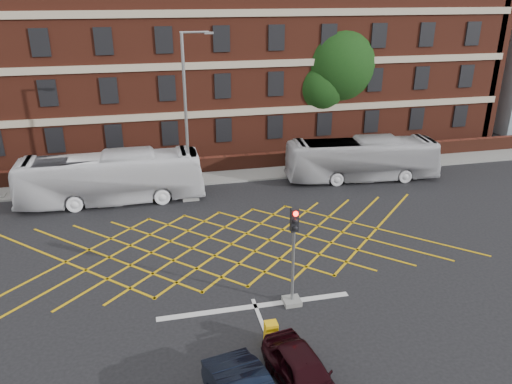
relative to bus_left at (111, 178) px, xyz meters
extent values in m
plane|color=black|center=(6.00, -9.09, -1.53)|extent=(120.00, 120.00, 0.00)
cube|color=#5E2518|center=(6.00, 12.91, 4.47)|extent=(50.00, 12.00, 12.00)
cube|color=#B7A88C|center=(6.00, 6.83, 5.47)|extent=(50.00, 0.18, 0.50)
cube|color=black|center=(6.00, 6.85, 3.97)|extent=(1.20, 0.14, 1.80)
cube|color=#502115|center=(6.00, 3.91, -0.98)|extent=(56.00, 0.50, 1.10)
cube|color=slate|center=(6.00, 2.91, -1.47)|extent=(60.00, 3.00, 0.12)
cube|color=#CC990C|center=(6.00, -7.09, -1.52)|extent=(8.22, 8.22, 0.02)
cube|color=silver|center=(6.00, -12.59, -1.52)|extent=(8.00, 0.30, 0.02)
imported|color=white|center=(0.00, 0.00, 0.00)|extent=(10.97, 2.60, 3.05)
imported|color=#B9B9BD|center=(16.30, 0.23, -0.10)|extent=(10.44, 3.42, 2.85)
imported|color=black|center=(6.47, -17.38, -0.86)|extent=(2.19, 4.11, 1.33)
cylinder|color=black|center=(17.33, 9.06, 1.09)|extent=(0.90, 0.90, 5.24)
sphere|color=black|center=(17.33, 9.06, 5.07)|extent=(6.81, 6.81, 6.81)
sphere|color=black|center=(15.83, 8.26, 3.51)|extent=(4.42, 4.42, 4.42)
sphere|color=black|center=(18.83, 9.86, 3.91)|extent=(4.08, 4.08, 4.08)
cube|color=slate|center=(7.51, -12.72, -1.43)|extent=(0.70, 0.70, 0.20)
cylinder|color=gray|center=(7.51, -12.72, 0.22)|extent=(0.12, 0.12, 3.50)
cube|color=black|center=(7.51, -12.72, 2.27)|extent=(0.30, 0.25, 0.95)
sphere|color=#FF0C05|center=(7.51, -12.86, 2.59)|extent=(0.20, 0.20, 0.20)
cube|color=slate|center=(4.60, -0.61, -1.43)|extent=(1.00, 1.00, 0.20)
cylinder|color=gray|center=(4.60, -0.61, 3.39)|extent=(0.18, 0.18, 9.83)
cylinder|color=gray|center=(5.30, -0.61, 8.31)|extent=(1.60, 0.12, 0.12)
cube|color=gray|center=(6.10, -0.61, 8.26)|extent=(0.50, 0.20, 0.12)
cube|color=#EEB00E|center=(6.05, -14.92, -1.09)|extent=(0.46, 0.41, 0.88)
camera|label=1|loc=(2.19, -29.26, 10.46)|focal=35.00mm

